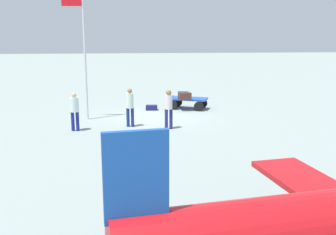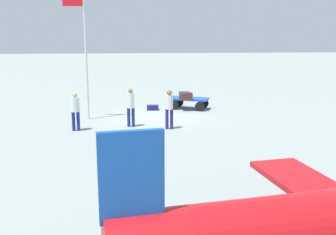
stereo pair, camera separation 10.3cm
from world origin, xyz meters
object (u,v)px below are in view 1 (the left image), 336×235
at_px(luggage_cart, 188,101).
at_px(suitcase_tan, 185,96).
at_px(worker_supervisor, 130,105).
at_px(flagpole, 83,48).
at_px(suitcase_dark, 152,108).
at_px(suitcase_maroon, 183,95).
at_px(worker_lead, 169,106).
at_px(worker_trailing, 74,108).

distance_m(luggage_cart, suitcase_tan, 0.76).
distance_m(luggage_cart, worker_supervisor, 5.01).
relative_size(suitcase_tan, flagpole, 0.12).
relative_size(luggage_cart, suitcase_dark, 3.49).
height_order(suitcase_maroon, suitcase_dark, suitcase_maroon).
height_order(suitcase_maroon, worker_lead, worker_lead).
bearing_deg(worker_trailing, worker_supervisor, -167.34).
relative_size(luggage_cart, suitcase_maroon, 3.72).
bearing_deg(flagpole, worker_lead, 148.73).
xyz_separation_m(suitcase_dark, worker_lead, (-0.48, 4.27, 0.85)).
relative_size(luggage_cart, worker_lead, 1.32).
relative_size(suitcase_dark, worker_trailing, 0.39).
bearing_deg(worker_supervisor, worker_lead, 160.75).
height_order(worker_lead, worker_trailing, worker_lead).
distance_m(suitcase_maroon, suitcase_dark, 1.81).
bearing_deg(worker_supervisor, suitcase_maroon, -128.67).
bearing_deg(worker_trailing, worker_lead, 179.23).
bearing_deg(worker_supervisor, worker_trailing, 12.66).
bearing_deg(suitcase_dark, suitcase_tan, 165.28).
relative_size(suitcase_maroon, flagpole, 0.10).
height_order(suitcase_maroon, flagpole, flagpole).
bearing_deg(worker_supervisor, flagpole, -38.94).
relative_size(worker_trailing, worker_supervisor, 0.96).
relative_size(suitcase_tan, suitcase_maroon, 1.12).
distance_m(suitcase_tan, worker_trailing, 6.43).
bearing_deg(luggage_cart, worker_trailing, 38.82).
relative_size(suitcase_maroon, suitcase_dark, 0.94).
height_order(luggage_cart, worker_supervisor, worker_supervisor).
xyz_separation_m(worker_lead, worker_supervisor, (1.65, -0.58, -0.01)).
height_order(suitcase_maroon, worker_supervisor, worker_supervisor).
bearing_deg(luggage_cart, worker_supervisor, 50.97).
bearing_deg(worker_lead, suitcase_dark, -83.54).
bearing_deg(worker_lead, luggage_cart, -108.55).
xyz_separation_m(worker_trailing, worker_supervisor, (-2.32, -0.52, 0.01)).
bearing_deg(worker_lead, worker_trailing, -0.77).
bearing_deg(suitcase_dark, worker_trailing, 50.43).
xyz_separation_m(luggage_cart, worker_lead, (1.49, 4.45, 0.55)).
bearing_deg(luggage_cart, flagpole, 22.36).
relative_size(luggage_cart, worker_supervisor, 1.31).
distance_m(luggage_cart, flagpole, 6.39).
distance_m(suitcase_dark, worker_trailing, 5.53).
distance_m(worker_trailing, worker_supervisor, 2.38).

